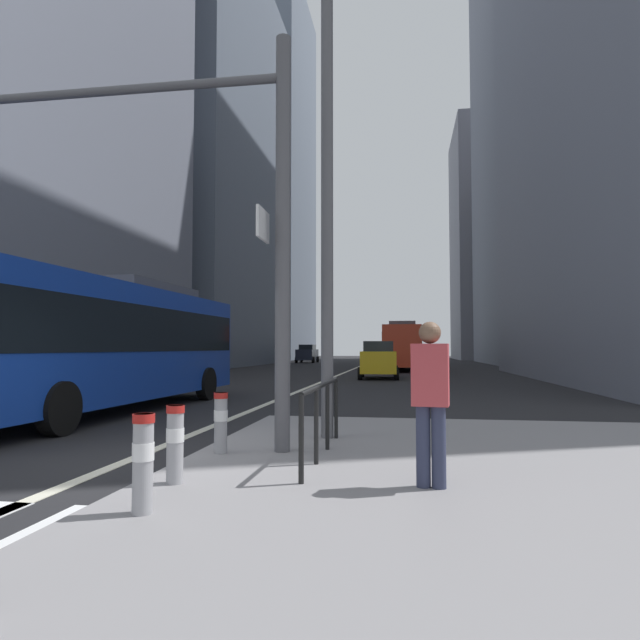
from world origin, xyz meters
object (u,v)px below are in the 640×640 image
(city_bus_blue_oncoming, at_px, (109,339))
(bollard_back, at_px, (221,419))
(car_receding_near, at_px, (379,360))
(street_lamp_post, at_px, (327,128))
(car_oncoming_mid, at_px, (307,353))
(traffic_signal_gantry, at_px, (140,180))
(bollard_right, at_px, (175,440))
(bollard_left, at_px, (143,458))
(city_bus_red_distant, at_px, (399,345))
(pedestrian_waiting, at_px, (430,395))
(city_bus_red_receding, at_px, (403,345))

(city_bus_blue_oncoming, xyz_separation_m, bollard_back, (4.83, -5.43, -1.22))
(car_receding_near, height_order, street_lamp_post, street_lamp_post)
(city_bus_blue_oncoming, relative_size, car_oncoming_mid, 2.64)
(car_receding_near, height_order, bollard_back, car_receding_near)
(traffic_signal_gantry, distance_m, bollard_right, 4.29)
(bollard_left, bearing_deg, city_bus_red_distant, 88.24)
(car_receding_near, distance_m, traffic_signal_gantry, 21.67)
(car_oncoming_mid, distance_m, traffic_signal_gantry, 51.54)
(city_bus_blue_oncoming, distance_m, car_receding_near, 17.19)
(city_bus_red_distant, height_order, bollard_back, city_bus_red_distant)
(city_bus_red_distant, bearing_deg, bollard_back, -92.14)
(city_bus_red_distant, relative_size, car_oncoming_mid, 2.73)
(traffic_signal_gantry, relative_size, bollard_left, 7.52)
(city_bus_red_distant, distance_m, bollard_back, 49.49)
(city_bus_blue_oncoming, height_order, city_bus_red_distant, same)
(car_oncoming_mid, height_order, bollard_right, car_oncoming_mid)
(bollard_back, bearing_deg, car_receding_near, 86.98)
(traffic_signal_gantry, height_order, bollard_right, traffic_signal_gantry)
(city_bus_blue_oncoming, relative_size, city_bus_red_distant, 0.97)
(car_oncoming_mid, relative_size, pedestrian_waiting, 2.41)
(city_bus_red_distant, bearing_deg, traffic_signal_gantry, -93.77)
(car_receding_near, relative_size, bollard_left, 4.71)
(city_bus_red_receding, relative_size, bollard_left, 12.28)
(pedestrian_waiting, bearing_deg, street_lamp_post, 117.06)
(bollard_right, relative_size, bollard_back, 1.00)
(city_bus_red_receding, bearing_deg, bollard_back, -94.08)
(city_bus_red_distant, distance_m, bollard_right, 51.21)
(city_bus_red_receding, height_order, car_receding_near, city_bus_red_receding)
(city_bus_red_distant, bearing_deg, car_receding_near, -91.46)
(car_oncoming_mid, distance_m, bollard_right, 53.59)
(city_bus_red_receding, xyz_separation_m, bollard_back, (-2.36, -33.14, -1.22))
(pedestrian_waiting, bearing_deg, car_oncoming_mid, 101.57)
(city_bus_red_receding, height_order, city_bus_red_distant, same)
(city_bus_blue_oncoming, xyz_separation_m, city_bus_red_distant, (6.67, 44.01, 0.00))
(street_lamp_post, bearing_deg, bollard_left, -103.56)
(bollard_right, height_order, bollard_back, bollard_right)
(bollard_left, height_order, bollard_right, bollard_left)
(city_bus_blue_oncoming, bearing_deg, street_lamp_post, -32.69)
(city_bus_blue_oncoming, distance_m, bollard_right, 8.76)
(traffic_signal_gantry, bearing_deg, street_lamp_post, 25.35)
(street_lamp_post, bearing_deg, city_bus_red_receding, 88.05)
(pedestrian_waiting, bearing_deg, bollard_right, -174.88)
(city_bus_red_distant, xyz_separation_m, car_oncoming_mid, (-9.84, 1.82, -0.85))
(city_bus_blue_oncoming, height_order, bollard_right, city_bus_blue_oncoming)
(car_receding_near, relative_size, bollard_right, 4.94)
(car_oncoming_mid, relative_size, traffic_signal_gantry, 0.64)
(car_oncoming_mid, bearing_deg, car_receding_near, -72.94)
(city_bus_blue_oncoming, xyz_separation_m, car_receding_near, (5.96, 16.10, -0.85))
(city_bus_blue_oncoming, distance_m, car_oncoming_mid, 45.95)
(pedestrian_waiting, bearing_deg, bollard_left, -152.85)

